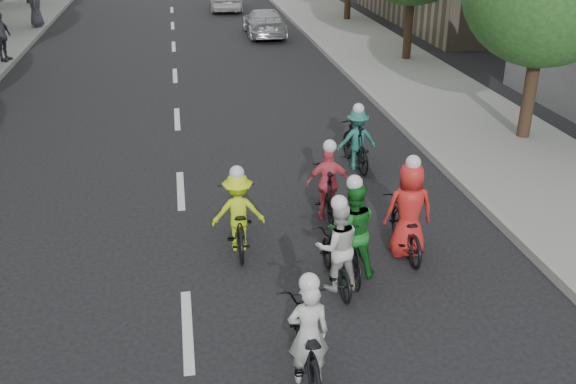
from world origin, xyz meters
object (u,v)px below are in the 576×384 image
object	(u,v)px
cyclist_6	(336,254)
cyclist_1	(328,188)
cyclist_0	(407,219)
spectator_2	(35,6)
cyclist_4	(356,142)
cyclist_5	(351,237)
follow_car_lead	(264,22)
cyclist_2	(238,217)
spectator_1	(1,37)
cyclist_3	(307,342)

from	to	relation	value
cyclist_6	cyclist_1	bearing A→B (deg)	-102.08
cyclist_0	spectator_2	bearing A→B (deg)	-63.15
cyclist_4	spectator_2	size ratio (longest dim) A/B	0.96
cyclist_5	spectator_2	bearing A→B (deg)	-65.57
cyclist_1	cyclist_5	xyz separation A→B (m)	(-0.10, -2.13, 0.07)
cyclist_0	follow_car_lead	size ratio (longest dim) A/B	0.45
cyclist_2	cyclist_5	distance (m)	2.13
cyclist_6	spectator_1	bearing A→B (deg)	-65.03
follow_car_lead	cyclist_4	bearing A→B (deg)	90.19
cyclist_2	cyclist_4	size ratio (longest dim) A/B	1.07
cyclist_5	cyclist_6	distance (m)	0.47
cyclist_5	follow_car_lead	xyz separation A→B (m)	(1.39, 20.51, -0.07)
spectator_1	cyclist_3	bearing A→B (deg)	-133.44
cyclist_3	cyclist_6	xyz separation A→B (m)	(0.89, 2.06, 0.02)
cyclist_6	cyclist_4	bearing A→B (deg)	-111.08
cyclist_0	spectator_2	xyz separation A→B (m)	(-10.23, 23.33, 0.45)
follow_car_lead	spectator_2	size ratio (longest dim) A/B	2.20
cyclist_2	cyclist_6	xyz separation A→B (m)	(1.42, -1.55, -0.01)
follow_car_lead	spectator_2	world-z (taller)	spectator_2
cyclist_1	cyclist_4	xyz separation A→B (m)	(1.22, 2.37, 0.01)
cyclist_1	cyclist_3	world-z (taller)	cyclist_1
spectator_1	spectator_2	world-z (taller)	spectator_2
cyclist_5	spectator_2	size ratio (longest dim) A/B	0.95
cyclist_6	follow_car_lead	bearing A→B (deg)	-96.94
cyclist_6	follow_car_lead	size ratio (longest dim) A/B	0.39
cyclist_5	spectator_1	world-z (taller)	spectator_1
cyclist_2	spectator_2	xyz separation A→B (m)	(-7.35, 22.62, 0.51)
cyclist_1	cyclist_4	world-z (taller)	cyclist_1
cyclist_6	follow_car_lead	distance (m)	20.91
cyclist_0	spectator_2	distance (m)	25.48
cyclist_1	cyclist_6	world-z (taller)	cyclist_6
cyclist_1	spectator_2	bearing A→B (deg)	-62.34
cyclist_4	cyclist_5	bearing A→B (deg)	70.31
cyclist_1	cyclist_3	size ratio (longest dim) A/B	0.92
cyclist_3	spectator_2	distance (m)	27.39
cyclist_0	cyclist_3	world-z (taller)	cyclist_0
cyclist_2	cyclist_6	size ratio (longest dim) A/B	1.18
cyclist_0	cyclist_4	size ratio (longest dim) A/B	1.03
cyclist_4	follow_car_lead	world-z (taller)	cyclist_4
cyclist_5	cyclist_0	bearing A→B (deg)	-152.50
cyclist_4	follow_car_lead	bearing A→B (deg)	-93.56
spectator_2	cyclist_3	bearing A→B (deg)	-168.07
cyclist_2	cyclist_3	world-z (taller)	cyclist_3
cyclist_2	follow_car_lead	distance (m)	19.54
cyclist_5	spectator_2	distance (m)	25.52
spectator_2	cyclist_6	bearing A→B (deg)	-164.84
cyclist_5	cyclist_1	bearing A→B (deg)	-89.16
cyclist_0	cyclist_6	world-z (taller)	cyclist_0
spectator_2	cyclist_2	bearing A→B (deg)	-166.78
cyclist_0	cyclist_6	bearing A→B (deg)	32.81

